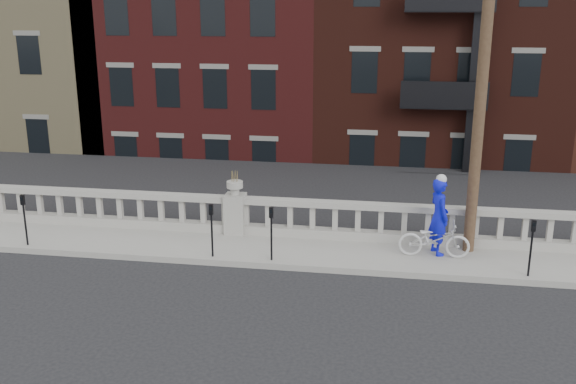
{
  "coord_description": "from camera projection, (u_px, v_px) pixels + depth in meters",
  "views": [
    {
      "loc": [
        4.1,
        -12.31,
        6.17
      ],
      "look_at": [
        1.58,
        3.2,
        1.61
      ],
      "focal_mm": 40.0,
      "sensor_mm": 36.0,
      "label": 1
    }
  ],
  "objects": [
    {
      "name": "cyclist",
      "position": [
        439.0,
        216.0,
        15.98
      ],
      "size": [
        0.7,
        0.84,
        1.96
      ],
      "primitive_type": "imported",
      "rotation": [
        0.0,
        0.0,
        1.94
      ],
      "color": "#0E13D4",
      "rests_on": "sidewalk"
    },
    {
      "name": "balustrade",
      "position": [
        236.0,
        216.0,
        17.59
      ],
      "size": [
        28.0,
        0.34,
        1.03
      ],
      "color": "gray",
      "rests_on": "sidewalk"
    },
    {
      "name": "parking_meter_c",
      "position": [
        212.0,
        224.0,
        15.81
      ],
      "size": [
        0.1,
        0.09,
        1.36
      ],
      "color": "black",
      "rests_on": "sidewalk"
    },
    {
      "name": "parking_meter_e",
      "position": [
        532.0,
        242.0,
        14.64
      ],
      "size": [
        0.1,
        0.09,
        1.36
      ],
      "color": "black",
      "rests_on": "sidewalk"
    },
    {
      "name": "parking_meter_d",
      "position": [
        271.0,
        228.0,
        15.58
      ],
      "size": [
        0.1,
        0.09,
        1.36
      ],
      "color": "black",
      "rests_on": "sidewalk"
    },
    {
      "name": "utility_pole",
      "position": [
        485.0,
        48.0,
        15.02
      ],
      "size": [
        1.6,
        0.28,
        10.0
      ],
      "color": "#422D1E",
      "rests_on": "sidewalk"
    },
    {
      "name": "lower_level",
      "position": [
        328.0,
        73.0,
        35.05
      ],
      "size": [
        80.0,
        44.0,
        20.8
      ],
      "color": "#605E59",
      "rests_on": "ground"
    },
    {
      "name": "sidewalk",
      "position": [
        227.0,
        247.0,
        16.85
      ],
      "size": [
        32.0,
        2.2,
        0.15
      ],
      "primitive_type": "cube",
      "color": "gray",
      "rests_on": "ground"
    },
    {
      "name": "bicycle",
      "position": [
        434.0,
        239.0,
        15.91
      ],
      "size": [
        1.74,
        0.61,
        0.92
      ],
      "primitive_type": "imported",
      "rotation": [
        0.0,
        0.0,
        1.57
      ],
      "color": "silver",
      "rests_on": "sidewalk"
    },
    {
      "name": "ground",
      "position": [
        193.0,
        299.0,
        14.02
      ],
      "size": [
        120.0,
        120.0,
        0.0
      ],
      "primitive_type": "plane",
      "color": "black",
      "rests_on": "ground"
    },
    {
      "name": "planter_pedestal",
      "position": [
        235.0,
        209.0,
        17.54
      ],
      "size": [
        0.55,
        0.55,
        1.76
      ],
      "color": "gray",
      "rests_on": "sidewalk"
    },
    {
      "name": "parking_meter_b",
      "position": [
        24.0,
        214.0,
        16.58
      ],
      "size": [
        0.1,
        0.09,
        1.36
      ],
      "color": "black",
      "rests_on": "sidewalk"
    }
  ]
}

